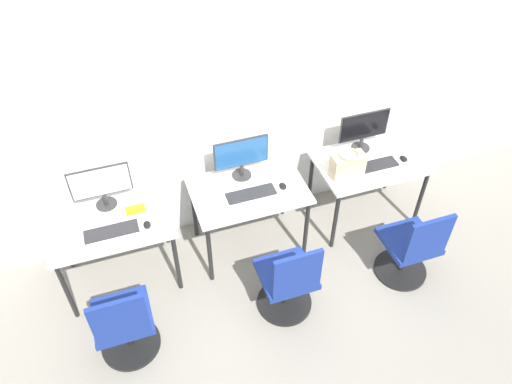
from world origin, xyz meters
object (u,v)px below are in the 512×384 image
object	(u,v)px
monitor_left	(101,185)
office_chair_left	(125,326)
mouse_left	(147,225)
keyboard_center	(251,194)
mouse_center	(283,186)
monitor_right	(364,129)
monitor_center	(241,156)
office_chair_right	(411,250)
keyboard_left	(111,231)
mouse_right	(404,159)
handbag	(348,165)
office_chair_center	(288,283)
keyboard_right	(375,165)

from	to	relation	value
monitor_left	office_chair_left	distance (m)	1.16
mouse_left	keyboard_center	bearing A→B (deg)	4.77
office_chair_left	mouse_center	bearing A→B (deg)	24.21
mouse_left	keyboard_center	world-z (taller)	mouse_left
monitor_left	monitor_right	distance (m)	2.41
monitor_center	office_chair_right	size ratio (longest dim) A/B	0.56
keyboard_left	office_chair_left	xyz separation A→B (m)	(-0.06, -0.65, -0.38)
keyboard_center	mouse_right	world-z (taller)	mouse_right
monitor_left	mouse_center	world-z (taller)	monitor_left
keyboard_center	handbag	world-z (taller)	handbag
office_chair_right	monitor_center	bearing A→B (deg)	140.09
keyboard_left	keyboard_center	world-z (taller)	same
monitor_left	monitor_center	xyz separation A→B (m)	(1.21, -0.02, 0.00)
handbag	office_chair_center	bearing A→B (deg)	-139.56
mouse_right	handbag	distance (m)	0.61
mouse_left	office_chair_center	bearing A→B (deg)	-33.64
mouse_left	handbag	bearing A→B (deg)	1.41
office_chair_center	mouse_right	world-z (taller)	office_chair_center
monitor_center	keyboard_right	bearing A→B (deg)	-13.06
monitor_right	monitor_left	bearing A→B (deg)	179.70
office_chair_right	keyboard_left	bearing A→B (deg)	163.80
keyboard_center	monitor_right	xyz separation A→B (m)	(1.21, 0.27, 0.22)
mouse_right	office_chair_left	bearing A→B (deg)	-166.11
mouse_left	mouse_center	world-z (taller)	same
mouse_left	monitor_right	xyz separation A→B (m)	(2.13, 0.35, 0.21)
handbag	mouse_left	bearing A→B (deg)	-178.59
keyboard_right	mouse_right	distance (m)	0.30
monitor_left	keyboard_left	xyz separation A→B (m)	(0.00, -0.33, -0.22)
mouse_center	office_chair_center	world-z (taller)	office_chair_center
office_chair_left	mouse_center	size ratio (longest dim) A/B	9.84
mouse_left	mouse_center	distance (m)	1.22
mouse_left	office_chair_left	world-z (taller)	office_chair_left
monitor_left	office_chair_right	bearing A→B (deg)	-23.18
office_chair_left	monitor_right	distance (m)	2.72
monitor_center	monitor_right	size ratio (longest dim) A/B	1.00
mouse_left	mouse_right	size ratio (longest dim) A/B	1.00
keyboard_center	mouse_left	bearing A→B (deg)	-175.23
office_chair_left	mouse_right	world-z (taller)	office_chair_left
handbag	keyboard_right	bearing A→B (deg)	3.69
office_chair_right	handbag	world-z (taller)	handbag
mouse_left	handbag	size ratio (longest dim) A/B	0.30
keyboard_left	keyboard_right	world-z (taller)	same
monitor_left	handbag	world-z (taller)	monitor_left
keyboard_left	mouse_left	distance (m)	0.29
mouse_left	handbag	xyz separation A→B (m)	(1.82, 0.04, 0.10)
monitor_left	keyboard_left	world-z (taller)	monitor_left
keyboard_left	monitor_center	distance (m)	1.27
monitor_right	mouse_left	bearing A→B (deg)	-170.68
mouse_center	office_chair_right	xyz separation A→B (m)	(0.93, -0.75, -0.39)
mouse_left	office_chair_right	size ratio (longest dim) A/B	0.10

